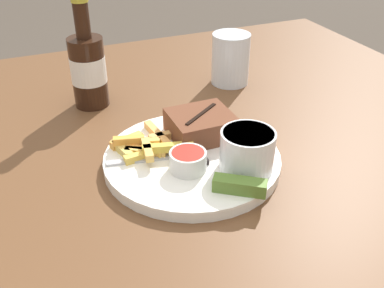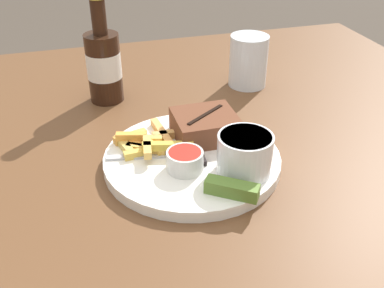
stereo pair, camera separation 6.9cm
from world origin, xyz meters
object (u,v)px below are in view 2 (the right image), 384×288
(beer_bottle, at_px, (104,63))
(coleslaw_cup, at_px, (245,152))
(pickle_spear, at_px, (232,189))
(dinner_plate, at_px, (192,160))
(knife_utensil, at_px, (193,143))
(dipping_sauce_cup, at_px, (185,160))
(fork_utensil, at_px, (146,156))
(drinking_glass, at_px, (248,61))
(steak_portion, at_px, (205,126))

(beer_bottle, bearing_deg, coleslaw_cup, -64.19)
(pickle_spear, bearing_deg, dinner_plate, 102.69)
(dinner_plate, xyz_separation_m, knife_utensil, (0.01, 0.03, 0.01))
(dinner_plate, xyz_separation_m, dipping_sauce_cup, (-0.02, -0.03, 0.03))
(beer_bottle, bearing_deg, dipping_sauce_cup, -75.39)
(dipping_sauce_cup, height_order, knife_utensil, dipping_sauce_cup)
(pickle_spear, bearing_deg, coleslaw_cup, 52.60)
(fork_utensil, bearing_deg, dinner_plate, 0.00)
(dinner_plate, bearing_deg, drinking_glass, 52.65)
(beer_bottle, bearing_deg, drinking_glass, -2.15)
(steak_portion, distance_m, coleslaw_cup, 0.12)
(pickle_spear, height_order, knife_utensil, pickle_spear)
(pickle_spear, xyz_separation_m, knife_utensil, (-0.01, 0.14, -0.01))
(dipping_sauce_cup, height_order, pickle_spear, dipping_sauce_cup)
(coleslaw_cup, height_order, dipping_sauce_cup, coleslaw_cup)
(dipping_sauce_cup, height_order, beer_bottle, beer_bottle)
(dipping_sauce_cup, distance_m, fork_utensil, 0.07)
(steak_portion, height_order, pickle_spear, steak_portion)
(dipping_sauce_cup, bearing_deg, beer_bottle, 104.61)
(dipping_sauce_cup, distance_m, pickle_spear, 0.09)
(dinner_plate, relative_size, dipping_sauce_cup, 5.01)
(dinner_plate, relative_size, coleslaw_cup, 3.42)
(coleslaw_cup, height_order, beer_bottle, beer_bottle)
(fork_utensil, bearing_deg, dipping_sauce_cup, -32.48)
(knife_utensil, distance_m, beer_bottle, 0.27)
(dipping_sauce_cup, relative_size, drinking_glass, 0.51)
(dipping_sauce_cup, distance_m, knife_utensil, 0.07)
(knife_utensil, bearing_deg, drinking_glass, -34.39)
(coleslaw_cup, xyz_separation_m, dipping_sauce_cup, (-0.08, 0.03, -0.02))
(pickle_spear, distance_m, fork_utensil, 0.16)
(coleslaw_cup, xyz_separation_m, beer_bottle, (-0.16, 0.33, 0.03))
(fork_utensil, bearing_deg, knife_utensil, 22.35)
(dinner_plate, height_order, fork_utensil, fork_utensil)
(knife_utensil, bearing_deg, coleslaw_cup, -146.68)
(steak_portion, bearing_deg, coleslaw_cup, -77.59)
(fork_utensil, distance_m, knife_utensil, 0.08)
(dinner_plate, xyz_separation_m, steak_portion, (0.04, 0.05, 0.03))
(beer_bottle, bearing_deg, knife_utensil, -65.26)
(dipping_sauce_cup, xyz_separation_m, drinking_glass, (0.22, 0.29, 0.02))
(dinner_plate, distance_m, drinking_glass, 0.33)
(pickle_spear, relative_size, fork_utensil, 0.55)
(pickle_spear, xyz_separation_m, beer_bottle, (-0.12, 0.38, 0.05))
(dinner_plate, distance_m, coleslaw_cup, 0.10)
(coleslaw_cup, bearing_deg, dipping_sauce_cup, 160.35)
(dipping_sauce_cup, bearing_deg, knife_utensil, 63.83)
(dipping_sauce_cup, relative_size, pickle_spear, 0.75)
(coleslaw_cup, height_order, knife_utensil, coleslaw_cup)
(pickle_spear, height_order, drinking_glass, drinking_glass)
(steak_portion, bearing_deg, drinking_glass, 52.52)
(steak_portion, relative_size, dipping_sauce_cup, 1.83)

